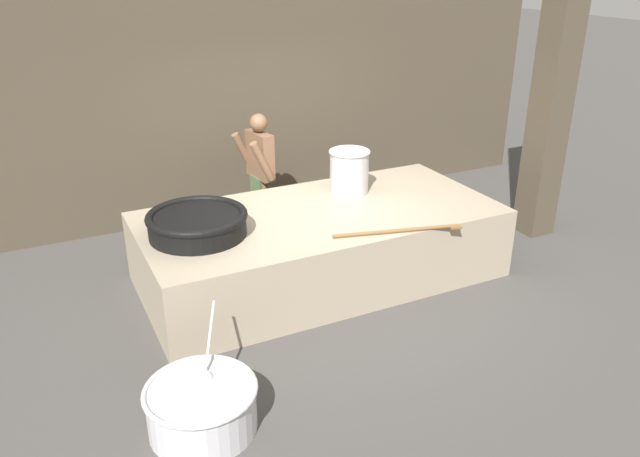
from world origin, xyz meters
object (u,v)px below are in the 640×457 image
object	(u,v)px
prep_bowl_vegetables	(202,406)
giant_wok_near	(197,223)
stock_pot	(349,171)
cook	(260,171)

from	to	relation	value
prep_bowl_vegetables	giant_wok_near	bearing A→B (deg)	73.23
stock_pot	cook	xyz separation A→B (m)	(-0.76, 0.99, -0.20)
stock_pot	cook	distance (m)	1.26
giant_wok_near	cook	bearing A→B (deg)	49.09
giant_wok_near	prep_bowl_vegetables	xyz separation A→B (m)	(-0.56, -1.86, -0.73)
giant_wok_near	prep_bowl_vegetables	bearing A→B (deg)	-106.77
cook	prep_bowl_vegetables	size ratio (longest dim) A/B	1.51
giant_wok_near	cook	xyz separation A→B (m)	(1.23, 1.42, -0.06)
giant_wok_near	stock_pot	size ratio (longest dim) A/B	1.98
stock_pot	prep_bowl_vegetables	distance (m)	3.53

